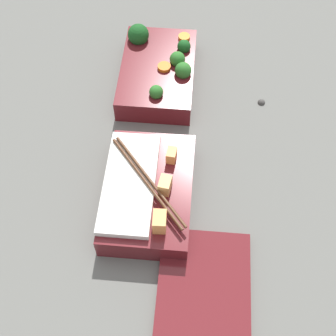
% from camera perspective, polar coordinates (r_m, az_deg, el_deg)
% --- Properties ---
extents(ground_plane, '(3.00, 3.00, 0.00)m').
position_cam_1_polar(ground_plane, '(0.88, -0.86, 3.66)').
color(ground_plane, slate).
extents(bento_tray_vegetable, '(0.22, 0.14, 0.08)m').
position_cam_1_polar(bento_tray_vegetable, '(0.95, -1.23, 11.72)').
color(bento_tray_vegetable, maroon).
rests_on(bento_tray_vegetable, ground_plane).
extents(bento_tray_rice, '(0.22, 0.14, 0.08)m').
position_cam_1_polar(bento_tray_rice, '(0.78, -2.59, -2.91)').
color(bento_tray_rice, maroon).
rests_on(bento_tray_rice, ground_plane).
extents(bento_lid, '(0.22, 0.14, 0.01)m').
position_cam_1_polar(bento_lid, '(0.73, 4.33, -15.47)').
color(bento_lid, maroon).
rests_on(bento_lid, ground_plane).
extents(pebble_1, '(0.01, 0.01, 0.01)m').
position_cam_1_polar(pebble_1, '(0.95, 11.34, 7.95)').
color(pebble_1, '#474442').
rests_on(pebble_1, ground_plane).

